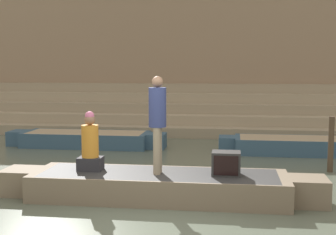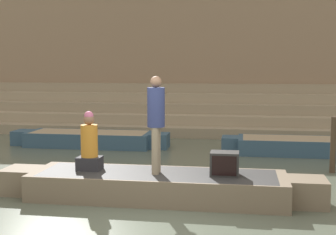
# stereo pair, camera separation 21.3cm
# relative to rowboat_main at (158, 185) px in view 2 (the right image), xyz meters

# --- Properties ---
(ground_plane) EXTENTS (120.00, 120.00, 0.00)m
(ground_plane) POSITION_rel_rowboat_main_xyz_m (0.04, -1.38, -0.26)
(ground_plane) COLOR #566051
(ghat_steps) EXTENTS (36.00, 3.41, 1.75)m
(ghat_steps) POSITION_rel_rowboat_main_xyz_m (0.04, 9.43, 0.39)
(ghat_steps) COLOR gray
(ghat_steps) RESTS_ON ground
(back_wall) EXTENTS (34.20, 1.28, 6.28)m
(back_wall) POSITION_rel_rowboat_main_xyz_m (0.04, 11.27, 2.86)
(back_wall) COLOR #937A60
(back_wall) RESTS_ON ground
(rowboat_main) EXTENTS (6.01, 1.46, 0.48)m
(rowboat_main) POSITION_rel_rowboat_main_xyz_m (0.00, 0.00, 0.00)
(rowboat_main) COLOR #756651
(rowboat_main) RESTS_ON ground
(person_standing) EXTENTS (0.32, 0.32, 1.78)m
(person_standing) POSITION_rel_rowboat_main_xyz_m (-0.02, -0.02, 1.26)
(person_standing) COLOR gray
(person_standing) RESTS_ON rowboat_main
(person_rowing) EXTENTS (0.45, 0.35, 1.12)m
(person_rowing) POSITION_rel_rowboat_main_xyz_m (-1.32, 0.06, 0.69)
(person_rowing) COLOR #28282D
(person_rowing) RESTS_ON rowboat_main
(tv_set) EXTENTS (0.51, 0.40, 0.43)m
(tv_set) POSITION_rel_rowboat_main_xyz_m (1.22, 0.01, 0.44)
(tv_set) COLOR #2D2D2D
(tv_set) RESTS_ON rowboat_main
(moored_boat_shore) EXTENTS (4.89, 1.30, 0.44)m
(moored_boat_shore) POSITION_rel_rowboat_main_xyz_m (-3.10, 5.32, -0.02)
(moored_boat_shore) COLOR #33516B
(moored_boat_shore) RESTS_ON ground
(moored_boat_distant) EXTENTS (4.25, 1.30, 0.44)m
(moored_boat_distant) POSITION_rel_rowboat_main_xyz_m (3.08, 5.02, -0.02)
(moored_boat_distant) COLOR #33516B
(moored_boat_distant) RESTS_ON ground
(mooring_post) EXTENTS (0.13, 0.13, 1.29)m
(mooring_post) POSITION_rel_rowboat_main_xyz_m (3.59, 2.74, 0.39)
(mooring_post) COLOR #473828
(mooring_post) RESTS_ON ground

